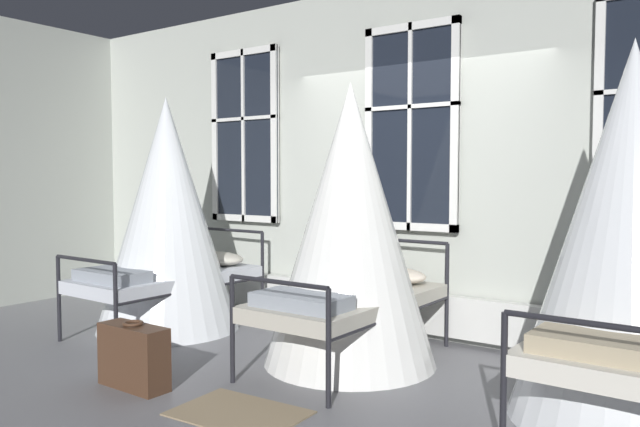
{
  "coord_description": "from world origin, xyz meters",
  "views": [
    {
      "loc": [
        2.6,
        -4.16,
        1.47
      ],
      "look_at": [
        -0.29,
        -0.07,
        1.18
      ],
      "focal_mm": 35.05,
      "sensor_mm": 36.0,
      "label": 1
    }
  ],
  "objects_px": {
    "cot_first": "(168,217)",
    "cot_second": "(350,228)",
    "suitcase_dark": "(134,356)",
    "cot_third": "(630,239)"
  },
  "relations": [
    {
      "from": "cot_first",
      "to": "suitcase_dark",
      "type": "xyz_separation_m",
      "value": [
        1.12,
        -1.3,
        -0.86
      ]
    },
    {
      "from": "cot_third",
      "to": "suitcase_dark",
      "type": "xyz_separation_m",
      "value": [
        -2.92,
        -1.31,
        -0.88
      ]
    },
    {
      "from": "cot_second",
      "to": "cot_third",
      "type": "relative_size",
      "value": 0.97
    },
    {
      "from": "cot_first",
      "to": "cot_second",
      "type": "height_order",
      "value": "cot_first"
    },
    {
      "from": "cot_first",
      "to": "cot_third",
      "type": "height_order",
      "value": "cot_third"
    },
    {
      "from": "cot_first",
      "to": "suitcase_dark",
      "type": "relative_size",
      "value": 3.97
    },
    {
      "from": "cot_second",
      "to": "suitcase_dark",
      "type": "xyz_separation_m",
      "value": [
        -0.92,
        -1.37,
        -0.85
      ]
    },
    {
      "from": "cot_first",
      "to": "cot_second",
      "type": "relative_size",
      "value": 1.01
    },
    {
      "from": "cot_second",
      "to": "suitcase_dark",
      "type": "distance_m",
      "value": 1.85
    },
    {
      "from": "cot_first",
      "to": "cot_second",
      "type": "xyz_separation_m",
      "value": [
        2.04,
        0.07,
        -0.02
      ]
    }
  ]
}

